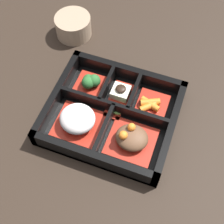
# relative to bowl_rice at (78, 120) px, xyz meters

# --- Properties ---
(ground_plane) EXTENTS (3.00, 3.00, 0.00)m
(ground_plane) POSITION_rel_bowl_rice_xyz_m (-0.06, -0.04, -0.03)
(ground_plane) COLOR black
(bento_base) EXTENTS (0.26, 0.23, 0.01)m
(bento_base) POSITION_rel_bowl_rice_xyz_m (-0.06, -0.04, -0.03)
(bento_base) COLOR black
(bento_base) RESTS_ON ground_plane
(bento_rim) EXTENTS (0.26, 0.23, 0.04)m
(bento_rim) POSITION_rel_bowl_rice_xyz_m (-0.06, -0.05, -0.01)
(bento_rim) COLOR black
(bento_rim) RESTS_ON ground_plane
(bowl_stew) EXTENTS (0.09, 0.09, 0.05)m
(bowl_stew) POSITION_rel_bowl_rice_xyz_m (-0.11, -0.00, -0.01)
(bowl_stew) COLOR maroon
(bowl_stew) RESTS_ON bento_base
(bowl_rice) EXTENTS (0.09, 0.09, 0.05)m
(bowl_rice) POSITION_rel_bowl_rice_xyz_m (0.00, 0.00, 0.00)
(bowl_rice) COLOR maroon
(bowl_rice) RESTS_ON bento_base
(bowl_carrots) EXTENTS (0.07, 0.07, 0.02)m
(bowl_carrots) POSITION_rel_bowl_rice_xyz_m (-0.13, -0.09, -0.01)
(bowl_carrots) COLOR maroon
(bowl_carrots) RESTS_ON bento_base
(bowl_tofu) EXTENTS (0.04, 0.07, 0.03)m
(bowl_tofu) POSITION_rel_bowl_rice_xyz_m (-0.06, -0.10, -0.01)
(bowl_tofu) COLOR maroon
(bowl_tofu) RESTS_ON bento_base
(bowl_greens) EXTENTS (0.06, 0.07, 0.03)m
(bowl_greens) POSITION_rel_bowl_rice_xyz_m (0.01, -0.10, -0.01)
(bowl_greens) COLOR maroon
(bowl_greens) RESTS_ON bento_base
(bowl_pickles) EXTENTS (0.04, 0.04, 0.01)m
(bowl_pickles) POSITION_rel_bowl_rice_xyz_m (-0.06, -0.06, -0.02)
(bowl_pickles) COLOR maroon
(bowl_pickles) RESTS_ON bento_base
(tea_cup) EXTENTS (0.09, 0.09, 0.05)m
(tea_cup) POSITION_rel_bowl_rice_xyz_m (0.12, -0.24, -0.00)
(tea_cup) COLOR gray
(tea_cup) RESTS_ON ground_plane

